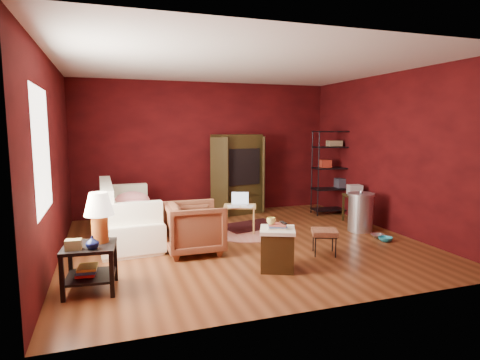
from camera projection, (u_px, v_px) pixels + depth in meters
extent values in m
cube|color=brown|center=(244.00, 243.00, 6.47)|extent=(5.50, 5.00, 0.02)
cube|color=white|center=(244.00, 64.00, 6.10)|extent=(5.50, 5.00, 0.02)
cube|color=#4C0A0C|center=(206.00, 148.00, 8.64)|extent=(5.50, 0.02, 2.80)
cube|color=#4C0A0C|center=(327.00, 174.00, 3.92)|extent=(5.50, 0.02, 2.80)
cube|color=#4C0A0C|center=(51.00, 161.00, 5.42)|extent=(0.02, 5.00, 2.80)
cube|color=#4C0A0C|center=(390.00, 153.00, 7.15)|extent=(0.02, 5.00, 2.80)
cube|color=white|center=(42.00, 150.00, 4.46)|extent=(0.02, 1.20, 1.40)
imported|color=white|center=(125.00, 212.00, 6.67)|extent=(0.84, 2.37, 0.91)
imported|color=black|center=(194.00, 225.00, 5.93)|extent=(0.76, 0.81, 0.83)
imported|color=#B9BAC0|center=(378.00, 231.00, 6.77)|extent=(0.24, 0.12, 0.23)
imported|color=teal|center=(386.00, 235.00, 6.55)|extent=(0.23, 0.12, 0.22)
imported|color=#0D1444|center=(92.00, 243.00, 4.37)|extent=(0.17, 0.18, 0.14)
imported|color=#F9F779|center=(271.00, 220.00, 5.16)|extent=(0.12, 0.09, 0.11)
cube|color=black|center=(89.00, 247.00, 4.53)|extent=(0.61, 0.61, 0.04)
cube|color=black|center=(91.00, 276.00, 4.57)|extent=(0.57, 0.57, 0.03)
cube|color=black|center=(62.00, 278.00, 4.26)|extent=(0.05, 0.05, 0.53)
cube|color=black|center=(112.00, 274.00, 4.37)|extent=(0.05, 0.05, 0.53)
cube|color=black|center=(71.00, 263.00, 4.75)|extent=(0.05, 0.05, 0.53)
cube|color=black|center=(115.00, 259.00, 4.86)|extent=(0.05, 0.05, 0.53)
cylinder|color=#BD5C22|center=(100.00, 229.00, 4.62)|extent=(0.20, 0.20, 0.32)
cone|color=#F2E5C6|center=(99.00, 204.00, 4.58)|extent=(0.37, 0.37, 0.26)
cube|color=olive|center=(73.00, 245.00, 4.35)|extent=(0.18, 0.13, 0.11)
cube|color=#B82E2E|center=(86.00, 273.00, 4.56)|extent=(0.23, 0.28, 0.03)
cube|color=#2E73B8|center=(87.00, 270.00, 4.55)|extent=(0.23, 0.28, 0.03)
cube|color=gold|center=(88.00, 267.00, 4.55)|extent=(0.23, 0.28, 0.03)
cube|color=white|center=(130.00, 222.00, 6.71)|extent=(0.84, 1.93, 0.40)
cube|color=white|center=(107.00, 207.00, 6.55)|extent=(0.22, 1.92, 0.81)
cube|color=white|center=(134.00, 221.00, 5.78)|extent=(0.81, 0.20, 0.56)
cube|color=white|center=(125.00, 199.00, 7.57)|extent=(0.81, 0.20, 0.56)
ellipsoid|color=#FF2434|center=(135.00, 209.00, 6.16)|extent=(0.54, 0.54, 0.28)
ellipsoid|color=#FF2434|center=(132.00, 201.00, 6.68)|extent=(0.60, 0.60, 0.32)
ellipsoid|color=white|center=(130.00, 199.00, 7.16)|extent=(0.49, 0.49, 0.26)
cube|color=#43290F|center=(277.00, 251.00, 5.24)|extent=(0.55, 0.55, 0.50)
cube|color=white|center=(278.00, 230.00, 5.20)|extent=(0.59, 0.59, 0.05)
cube|color=beige|center=(278.00, 228.00, 5.20)|extent=(0.30, 0.27, 0.02)
cube|color=#4E73B6|center=(278.00, 226.00, 5.20)|extent=(0.28, 0.24, 0.02)
cube|color=#D0614E|center=(278.00, 225.00, 5.19)|extent=(0.28, 0.26, 0.02)
cube|color=black|center=(283.00, 223.00, 5.21)|extent=(0.06, 0.15, 0.02)
cube|color=black|center=(324.00, 232.00, 5.85)|extent=(0.47, 0.47, 0.07)
cube|color=black|center=(324.00, 235.00, 5.86)|extent=(0.42, 0.42, 0.02)
cylinder|color=black|center=(315.00, 247.00, 5.74)|extent=(0.02, 0.02, 0.30)
cylinder|color=black|center=(336.00, 248.00, 5.72)|extent=(0.02, 0.02, 0.30)
cylinder|color=black|center=(313.00, 241.00, 6.03)|extent=(0.02, 0.02, 0.30)
cylinder|color=black|center=(333.00, 242.00, 6.01)|extent=(0.02, 0.02, 0.30)
cylinder|color=beige|center=(247.00, 232.00, 7.11)|extent=(1.72, 1.72, 0.01)
cube|color=#471315|center=(251.00, 226.00, 7.54)|extent=(1.23, 0.97, 0.01)
cube|color=#F9C572|center=(240.00, 206.00, 7.06)|extent=(0.66, 0.56, 0.03)
cylinder|color=#F9C572|center=(226.00, 221.00, 6.94)|extent=(0.04, 0.04, 0.47)
cylinder|color=#F9C572|center=(254.00, 221.00, 6.92)|extent=(0.04, 0.04, 0.47)
cylinder|color=#F9C572|center=(227.00, 217.00, 7.25)|extent=(0.04, 0.04, 0.47)
cylinder|color=#F9C572|center=(254.00, 217.00, 7.24)|extent=(0.04, 0.04, 0.47)
cube|color=white|center=(240.00, 205.00, 7.08)|extent=(0.35, 0.30, 0.02)
cube|color=silver|center=(240.00, 198.00, 7.17)|extent=(0.30, 0.16, 0.20)
cube|color=white|center=(233.00, 206.00, 6.97)|extent=(0.23, 0.31, 0.00)
cube|color=white|center=(247.00, 206.00, 6.97)|extent=(0.31, 0.34, 0.00)
cube|color=#33250E|center=(237.00, 174.00, 8.62)|extent=(1.07, 0.72, 1.70)
cube|color=black|center=(239.00, 166.00, 8.52)|extent=(0.87, 0.55, 0.76)
cube|color=#33250E|center=(220.00, 177.00, 8.14)|extent=(0.32, 0.31, 1.61)
cube|color=#33250E|center=(264.00, 174.00, 8.67)|extent=(0.20, 0.39, 1.61)
cube|color=#303336|center=(238.00, 170.00, 8.57)|extent=(0.63, 0.55, 0.46)
cube|color=black|center=(243.00, 171.00, 8.37)|extent=(0.44, 0.10, 0.36)
cube|color=#33250E|center=(238.00, 195.00, 8.64)|extent=(0.88, 0.60, 0.04)
cylinder|color=black|center=(318.00, 174.00, 8.28)|extent=(0.03, 0.03, 1.78)
cylinder|color=black|center=(355.00, 173.00, 8.45)|extent=(0.03, 0.03, 1.78)
cylinder|color=black|center=(312.00, 172.00, 8.63)|extent=(0.03, 0.03, 1.78)
cylinder|color=black|center=(347.00, 171.00, 8.80)|extent=(0.03, 0.03, 1.78)
cube|color=black|center=(332.00, 209.00, 8.64)|extent=(0.91, 0.47, 0.02)
cube|color=black|center=(333.00, 189.00, 8.58)|extent=(0.91, 0.47, 0.02)
cube|color=black|center=(333.00, 168.00, 8.53)|extent=(0.91, 0.47, 0.02)
cube|color=black|center=(334.00, 147.00, 8.47)|extent=(0.91, 0.47, 0.02)
cube|color=black|center=(335.00, 132.00, 8.42)|extent=(0.91, 0.47, 0.02)
cube|color=#9F2A1A|center=(325.00, 164.00, 8.47)|extent=(0.22, 0.27, 0.16)
cube|color=#363542|center=(342.00, 183.00, 8.61)|extent=(0.27, 0.27, 0.20)
cube|color=#84704F|center=(334.00, 143.00, 8.46)|extent=(0.32, 0.23, 0.12)
cube|color=#33250E|center=(355.00, 195.00, 7.79)|extent=(0.44, 0.44, 0.04)
cube|color=#33250E|center=(349.00, 211.00, 7.65)|extent=(0.04, 0.04, 0.54)
cube|color=#33250E|center=(365.00, 210.00, 7.68)|extent=(0.04, 0.04, 0.54)
cube|color=#33250E|center=(343.00, 207.00, 7.96)|extent=(0.04, 0.04, 0.54)
cube|color=#33250E|center=(359.00, 207.00, 7.99)|extent=(0.04, 0.04, 0.54)
cube|color=silver|center=(355.00, 190.00, 7.77)|extent=(0.30, 0.26, 0.19)
cylinder|color=silver|center=(360.00, 213.00, 7.17)|extent=(0.53, 0.53, 0.65)
cylinder|color=silver|center=(361.00, 194.00, 7.13)|extent=(0.59, 0.59, 0.04)
sphere|color=silver|center=(361.00, 192.00, 7.12)|extent=(0.08, 0.08, 0.06)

